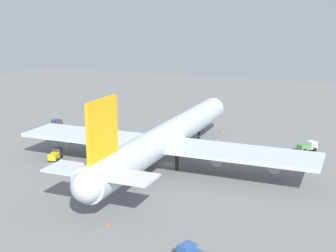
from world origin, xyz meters
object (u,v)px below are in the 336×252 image
object	(u,v)px
safety_cone_nose	(222,131)
safety_cone_tail	(108,224)
catering_truck	(55,155)
pushback_tractor	(308,146)
baggage_tug	(191,128)
cargo_loader	(57,123)
cargo_airplane	(167,137)

from	to	relation	value
safety_cone_nose	safety_cone_tail	bearing A→B (deg)	180.00
safety_cone_tail	catering_truck	bearing A→B (deg)	48.30
pushback_tractor	safety_cone_nose	bearing A→B (deg)	68.76
baggage_tug	pushback_tractor	world-z (taller)	baggage_tug
catering_truck	safety_cone_tail	world-z (taller)	catering_truck
baggage_tug	safety_cone_nose	world-z (taller)	baggage_tug
catering_truck	safety_cone_nose	xyz separation A→B (m)	(36.27, -26.43, -0.70)
catering_truck	safety_cone_tail	xyz separation A→B (m)	(-23.55, -26.43, -0.80)
safety_cone_tail	safety_cone_nose	bearing A→B (deg)	-0.00
safety_cone_nose	safety_cone_tail	xyz separation A→B (m)	(-59.82, 0.00, -0.10)
cargo_loader	pushback_tractor	xyz separation A→B (m)	(2.52, -66.69, 0.04)
catering_truck	baggage_tug	bearing A→B (deg)	-29.98
cargo_loader	pushback_tractor	size ratio (longest dim) A/B	1.11
safety_cone_nose	baggage_tug	bearing A→B (deg)	115.43
safety_cone_nose	safety_cone_tail	distance (m)	59.82
cargo_loader	cargo_airplane	bearing A→B (deg)	-114.93
baggage_tug	cargo_loader	xyz separation A→B (m)	(-7.72, 36.44, -0.15)
baggage_tug	pushback_tractor	size ratio (longest dim) A/B	1.15
baggage_tug	safety_cone_nose	distance (m)	8.44
baggage_tug	safety_cone_tail	xyz separation A→B (m)	(-56.21, -7.59, -0.93)
cargo_airplane	safety_cone_nose	xyz separation A→B (m)	(30.42, -2.96, -5.52)
cargo_loader	catering_truck	bearing A→B (deg)	-144.80
safety_cone_tail	cargo_loader	bearing A→B (deg)	42.24
catering_truck	cargo_loader	distance (m)	30.53
cargo_loader	pushback_tractor	distance (m)	66.74
cargo_loader	safety_cone_nose	size ratio (longest dim) A/B	6.11
cargo_airplane	catering_truck	bearing A→B (deg)	104.01
cargo_loader	safety_cone_tail	world-z (taller)	cargo_loader
catering_truck	cargo_loader	xyz separation A→B (m)	(24.95, 17.60, -0.02)
catering_truck	cargo_loader	size ratio (longest dim) A/B	0.90
pushback_tractor	cargo_loader	bearing A→B (deg)	92.16
baggage_tug	cargo_loader	world-z (taller)	baggage_tug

